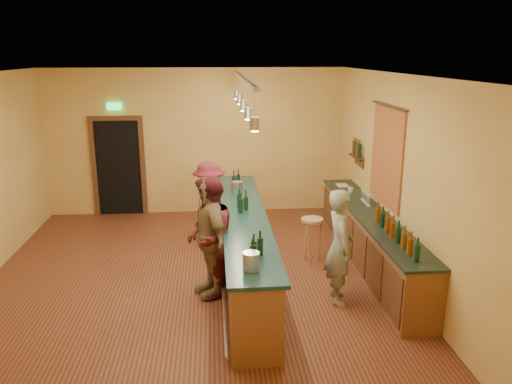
{
  "coord_description": "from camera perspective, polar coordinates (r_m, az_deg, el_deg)",
  "views": [
    {
      "loc": [
        0.39,
        -7.45,
        3.5
      ],
      "look_at": [
        1.05,
        0.2,
        1.35
      ],
      "focal_mm": 35.0,
      "sensor_mm": 36.0,
      "label": 1
    }
  ],
  "objects": [
    {
      "name": "floor",
      "position": [
        8.24,
        -7.27,
        -9.63
      ],
      "size": [
        7.0,
        7.0,
        0.0
      ],
      "primitive_type": "plane",
      "color": "#512417",
      "rests_on": "ground"
    },
    {
      "name": "ceiling",
      "position": [
        7.47,
        -8.13,
        13.17
      ],
      "size": [
        6.5,
        7.0,
        0.02
      ],
      "primitive_type": "cube",
      "color": "silver",
      "rests_on": "wall_back"
    },
    {
      "name": "wall_back",
      "position": [
        11.12,
        -6.9,
        5.68
      ],
      "size": [
        6.5,
        0.02,
        3.2
      ],
      "primitive_type": "cube",
      "color": "tan",
      "rests_on": "floor"
    },
    {
      "name": "wall_front",
      "position": [
        4.4,
        -9.64,
        -10.18
      ],
      "size": [
        6.5,
        0.02,
        3.2
      ],
      "primitive_type": "cube",
      "color": "tan",
      "rests_on": "floor"
    },
    {
      "name": "wall_right",
      "position": [
        8.21,
        15.62,
        1.65
      ],
      "size": [
        0.02,
        7.0,
        3.2
      ],
      "primitive_type": "cube",
      "color": "tan",
      "rests_on": "floor"
    },
    {
      "name": "doorway",
      "position": [
        11.38,
        -15.43,
        3.02
      ],
      "size": [
        1.15,
        0.09,
        2.48
      ],
      "color": "black",
      "rests_on": "wall_back"
    },
    {
      "name": "tapestry",
      "position": [
        8.51,
        14.7,
        3.94
      ],
      "size": [
        0.03,
        1.4,
        1.6
      ],
      "primitive_type": "cube",
      "color": "maroon",
      "rests_on": "wall_right"
    },
    {
      "name": "bottle_shelf",
      "position": [
        9.93,
        11.46,
        4.67
      ],
      "size": [
        0.17,
        0.55,
        0.54
      ],
      "color": "#4E2C17",
      "rests_on": "wall_right"
    },
    {
      "name": "back_counter",
      "position": [
        8.6,
        12.91,
        -5.29
      ],
      "size": [
        0.6,
        4.55,
        1.27
      ],
      "color": "brown",
      "rests_on": "floor"
    },
    {
      "name": "tasting_bar",
      "position": [
        8.01,
        -1.36,
        -5.56
      ],
      "size": [
        0.73,
        5.1,
        1.38
      ],
      "color": "brown",
      "rests_on": "floor"
    },
    {
      "name": "pendant_track",
      "position": [
        7.49,
        -1.47,
        11.66
      ],
      "size": [
        0.11,
        4.6,
        0.5
      ],
      "color": "silver",
      "rests_on": "ceiling"
    },
    {
      "name": "bartender",
      "position": [
        7.23,
        9.53,
        -6.18
      ],
      "size": [
        0.41,
        0.62,
        1.69
      ],
      "primitive_type": "imported",
      "rotation": [
        0.0,
        0.0,
        1.57
      ],
      "color": "gray",
      "rests_on": "floor"
    },
    {
      "name": "customer_a",
      "position": [
        7.31,
        -5.38,
        -5.18
      ],
      "size": [
        0.79,
        0.97,
        1.83
      ],
      "primitive_type": "imported",
      "rotation": [
        0.0,
        0.0,
        -1.69
      ],
      "color": "#59191E",
      "rests_on": "floor"
    },
    {
      "name": "customer_b",
      "position": [
        7.34,
        -5.38,
        -5.12
      ],
      "size": [
        0.78,
        1.15,
        1.82
      ],
      "primitive_type": "imported",
      "rotation": [
        0.0,
        0.0,
        -1.23
      ],
      "color": "#997A51",
      "rests_on": "floor"
    },
    {
      "name": "customer_c",
      "position": [
        9.21,
        -5.31,
        -1.45
      ],
      "size": [
        0.79,
        1.14,
        1.61
      ],
      "primitive_type": "imported",
      "rotation": [
        0.0,
        0.0,
        -1.37
      ],
      "color": "#59191E",
      "rests_on": "floor"
    },
    {
      "name": "bar_stool",
      "position": [
        8.59,
        6.41,
        -3.93
      ],
      "size": [
        0.38,
        0.38,
        0.78
      ],
      "rotation": [
        0.0,
        0.0,
        0.16
      ],
      "color": "tan",
      "rests_on": "floor"
    }
  ]
}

